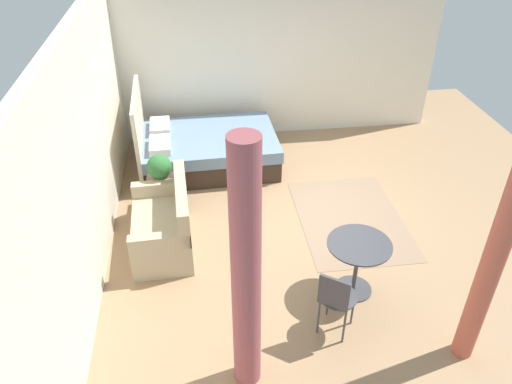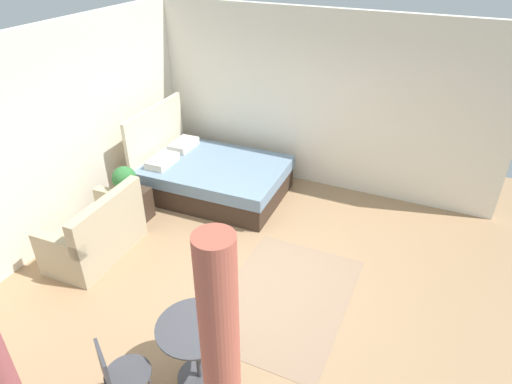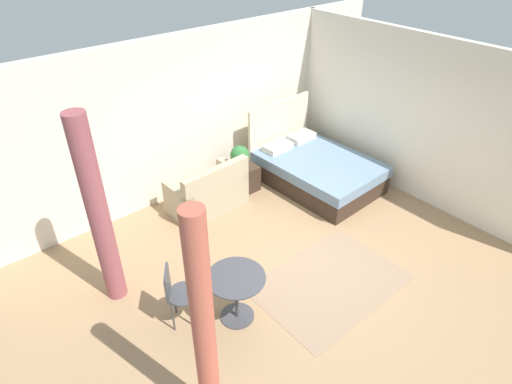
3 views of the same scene
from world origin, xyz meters
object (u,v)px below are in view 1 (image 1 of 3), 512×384
(bed, at_px, (205,148))
(cafe_chair_near_window, at_px, (336,297))
(balcony_table, at_px, (358,258))
(couch, at_px, (165,226))
(potted_plant, at_px, (160,169))
(nightstand, at_px, (162,195))

(bed, distance_m, cafe_chair_near_window, 3.94)
(balcony_table, distance_m, cafe_chair_near_window, 0.73)
(bed, relative_size, balcony_table, 3.08)
(balcony_table, relative_size, cafe_chair_near_window, 0.84)
(couch, bearing_deg, potted_plant, 3.49)
(bed, xyz_separation_m, nightstand, (-1.20, 0.67, -0.07))
(nightstand, xyz_separation_m, balcony_table, (-1.95, -2.28, 0.25))
(balcony_table, bearing_deg, bed, 27.19)
(couch, height_order, cafe_chair_near_window, couch)
(nightstand, distance_m, potted_plant, 0.52)
(couch, bearing_deg, balcony_table, -116.59)
(potted_plant, bearing_deg, balcony_table, -129.26)
(couch, height_order, balcony_table, couch)
(bed, height_order, nightstand, bed)
(couch, relative_size, balcony_table, 1.81)
(cafe_chair_near_window, bearing_deg, couch, 46.43)
(balcony_table, bearing_deg, couch, 63.41)
(potted_plant, height_order, balcony_table, potted_plant)
(bed, xyz_separation_m, balcony_table, (-3.15, -1.62, 0.19))
(bed, height_order, couch, bed)
(couch, distance_m, potted_plant, 0.86)
(nightstand, xyz_separation_m, potted_plant, (-0.10, -0.02, 0.51))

